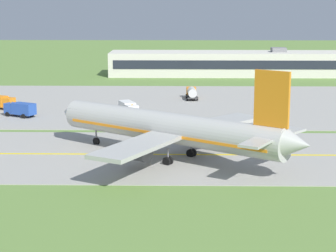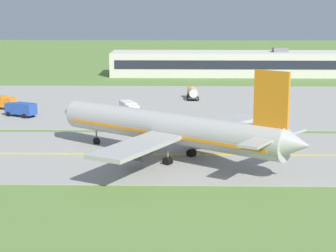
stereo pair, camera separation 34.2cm
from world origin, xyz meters
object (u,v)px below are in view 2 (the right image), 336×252
Objects in this scene: airplane_lead at (171,129)px; service_truck_catering at (1,101)px; service_truck_baggage at (193,93)px; service_truck_pushback at (21,109)px; service_truck_fuel at (129,108)px.

airplane_lead reaches higher than service_truck_catering.
airplane_lead is 49.98m from service_truck_baggage.
airplane_lead is 50.07m from service_truck_catering.
service_truck_baggage is (3.76, 49.77, -2.60)m from airplane_lead.
service_truck_catering is 1.01× the size of service_truck_pushback.
airplane_lead reaches higher than service_truck_fuel.
service_truck_pushback is at bearing -52.93° from service_truck_catering.
service_truck_baggage is at bearing 33.29° from service_truck_pushback.
service_truck_fuel is at bearing -14.89° from service_truck_catering.
service_truck_fuel is at bearing 104.84° from airplane_lead.
service_truck_fuel is 26.23m from service_truck_catering.
service_truck_baggage is at bearing 85.68° from airplane_lead.
service_truck_fuel and service_truck_pushback have the same top height.
service_truck_catering is at bearing 131.93° from airplane_lead.
service_truck_baggage is 0.97× the size of service_truck_pushback.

